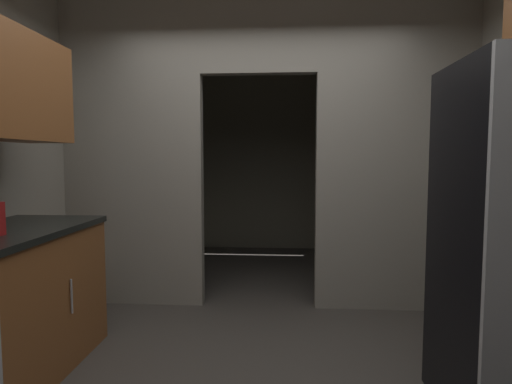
# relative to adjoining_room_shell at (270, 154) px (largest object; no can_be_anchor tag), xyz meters

# --- Properties ---
(kitchen_partition) EXTENTS (3.69, 0.12, 2.83)m
(kitchen_partition) POSITION_rel_adjoining_room_shell_xyz_m (0.01, -1.81, 0.10)
(kitchen_partition) COLOR #9E998C
(kitchen_partition) RESTS_ON ground
(adjoining_room_shell) EXTENTS (3.69, 2.60, 2.83)m
(adjoining_room_shell) POSITION_rel_adjoining_room_shell_xyz_m (0.00, 0.00, 0.00)
(adjoining_room_shell) COLOR gray
(adjoining_room_shell) RESTS_ON ground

